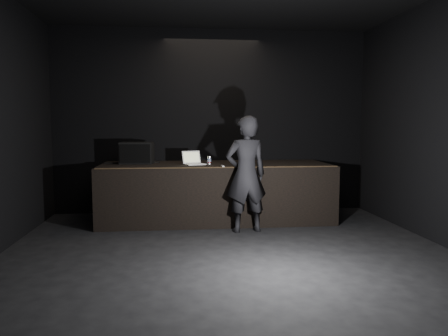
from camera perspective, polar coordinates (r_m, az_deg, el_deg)
ground at (r=5.26m, az=1.53°, el=-13.04°), size 7.00×7.00×0.00m
room_walls at (r=4.99m, az=1.60°, el=9.52°), size 6.10×7.10×3.52m
stage_riser at (r=7.79m, az=-1.12°, el=-3.10°), size 4.00×1.50×1.00m
riser_lip at (r=7.02m, az=-0.62°, el=0.10°), size 3.92×0.10×0.01m
stage_monitor at (r=7.90m, az=-11.32°, el=1.94°), size 0.60×0.46×0.38m
cable at (r=7.99m, az=-11.91°, el=0.68°), size 0.98×0.12×0.02m
laptop at (r=7.60m, az=-4.04°, el=0.92°), size 0.42×0.40×0.23m
beer_can at (r=7.53m, az=-1.93°, el=0.99°), size 0.06×0.06×0.15m
plastic_cup at (r=7.65m, az=4.08°, el=0.89°), size 0.08×0.08×0.10m
wii_remote at (r=7.10m, az=-0.20°, el=0.22°), size 0.05×0.15×0.03m
person at (r=6.85m, az=2.90°, el=-0.83°), size 0.73×0.54×1.83m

